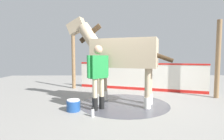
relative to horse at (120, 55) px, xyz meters
name	(u,v)px	position (x,y,z in m)	size (l,w,h in m)	color
ground_plane	(131,104)	(0.34, -0.01, -1.52)	(16.00, 16.00, 0.02)	gray
wet_patch	(124,104)	(0.13, -0.05, -1.51)	(2.72, 2.72, 0.00)	#4C4C54
barrier_wall	(138,77)	(0.93, 2.18, -0.97)	(5.18, 1.93, 1.17)	silver
roof_post_near	(73,59)	(-1.95, 2.65, -0.16)	(0.16, 0.16, 2.71)	olive
roof_post_far	(218,59)	(3.45, 0.71, -0.16)	(0.16, 0.16, 2.71)	olive
horse	(120,55)	(0.00, 0.00, 0.00)	(3.22, 1.51, 2.71)	tan
handler	(98,73)	(-0.63, -0.60, -0.49)	(0.56, 0.49, 1.75)	black
wash_bucket	(73,105)	(-1.29, -0.71, -1.36)	(0.36, 0.36, 0.31)	#1E478C
bottle_shampoo	(93,112)	(-0.74, -1.17, -1.41)	(0.08, 0.08, 0.23)	white
bottle_spray	(76,103)	(-1.28, -0.36, -1.40)	(0.06, 0.06, 0.25)	blue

